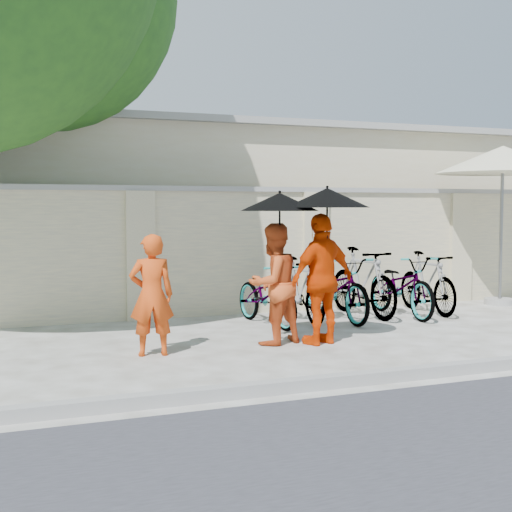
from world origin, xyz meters
name	(u,v)px	position (x,y,z in m)	size (l,w,h in m)	color
ground	(280,353)	(0.00, 0.00, 0.00)	(80.00, 80.00, 0.00)	silver
kerb	(349,380)	(0.00, -1.70, 0.06)	(40.00, 0.16, 0.12)	gray
compound_wall	(257,252)	(1.00, 3.20, 1.00)	(20.00, 0.30, 2.00)	beige
building_behind	(235,214)	(2.00, 7.00, 1.60)	(14.00, 6.00, 3.20)	beige
monk_left	(152,295)	(-1.46, 0.43, 0.72)	(0.52, 0.34, 1.44)	#D44310
monk_center	(273,284)	(0.15, 0.53, 0.77)	(0.75, 0.59, 1.55)	#C94B1C
parasol_center	(280,202)	(0.20, 0.45, 1.82)	(0.99, 0.99, 1.05)	black
monk_right	(322,279)	(0.73, 0.30, 0.84)	(0.98, 0.41, 1.67)	#DC3802
parasol_right	(327,198)	(0.75, 0.22, 1.87)	(1.07, 1.07, 1.04)	black
patio_umbrella	(503,161)	(5.37, 2.39, 2.56)	(2.41, 2.41, 2.83)	gray
bike_0	(267,294)	(0.64, 1.91, 0.46)	(0.61, 1.74, 0.91)	gray
bike_1	(300,290)	(1.22, 1.99, 0.49)	(0.46, 1.64, 0.99)	gray
bike_2	(337,288)	(1.80, 1.90, 0.50)	(0.66, 1.89, 1.00)	gray
bike_3	(363,282)	(2.38, 2.10, 0.55)	(0.52, 1.84, 1.11)	gray
bike_4	(401,286)	(2.96, 1.88, 0.49)	(0.65, 1.87, 0.98)	gray
bike_5	(427,283)	(3.54, 2.01, 0.51)	(0.48, 1.69, 1.01)	gray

